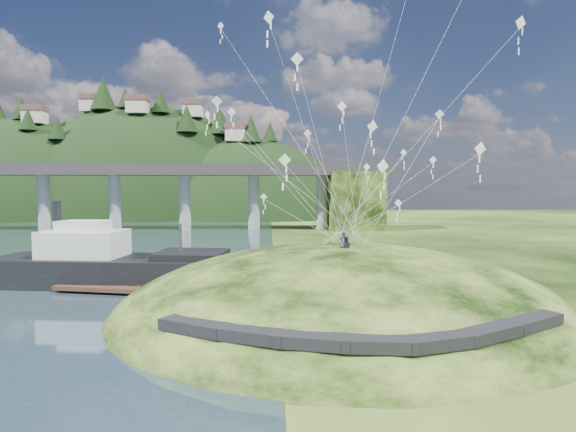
{
  "coord_description": "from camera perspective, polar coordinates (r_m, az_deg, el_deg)",
  "views": [
    {
      "loc": [
        2.39,
        -31.69,
        9.32
      ],
      "look_at": [
        4.0,
        6.0,
        7.0
      ],
      "focal_mm": 28.0,
      "sensor_mm": 36.0,
      "label": 1
    }
  ],
  "objects": [
    {
      "name": "footpath",
      "position": [
        23.66,
        10.38,
        -14.35
      ],
      "size": [
        22.29,
        5.84,
        0.83
      ],
      "color": "black",
      "rests_on": "ground"
    },
    {
      "name": "ground",
      "position": [
        33.12,
        -6.65,
        -12.85
      ],
      "size": [
        320.0,
        320.0,
        0.0
      ],
      "primitive_type": "plane",
      "color": "black",
      "rests_on": "ground"
    },
    {
      "name": "kite_flyers",
      "position": [
        33.94,
        7.19,
        -2.32
      ],
      "size": [
        1.03,
        3.0,
        1.92
      ],
      "color": "#242531",
      "rests_on": "ground"
    },
    {
      "name": "far_ridge",
      "position": [
        161.46,
        -18.99,
        -2.63
      ],
      "size": [
        153.0,
        70.0,
        94.5
      ],
      "color": "black",
      "rests_on": "ground"
    },
    {
      "name": "grass_hill",
      "position": [
        35.83,
        6.89,
        -14.08
      ],
      "size": [
        36.0,
        32.0,
        13.0
      ],
      "color": "black",
      "rests_on": "ground"
    },
    {
      "name": "kite_swarm",
      "position": [
        35.21,
        7.76,
        13.9
      ],
      "size": [
        21.43,
        17.3,
        20.96
      ],
      "color": "white",
      "rests_on": "ground"
    },
    {
      "name": "wooden_dock",
      "position": [
        42.26,
        -18.57,
        -8.75
      ],
      "size": [
        15.28,
        5.54,
        1.08
      ],
      "color": "#351E15",
      "rests_on": "ground"
    },
    {
      "name": "work_barge",
      "position": [
        46.52,
        -21.43,
        -5.73
      ],
      "size": [
        23.84,
        9.05,
        8.14
      ],
      "color": "black",
      "rests_on": "ground"
    },
    {
      "name": "bridge",
      "position": [
        105.77,
        -18.31,
        3.55
      ],
      "size": [
        160.0,
        11.0,
        15.0
      ],
      "color": "#2D2B2B",
      "rests_on": "ground"
    }
  ]
}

